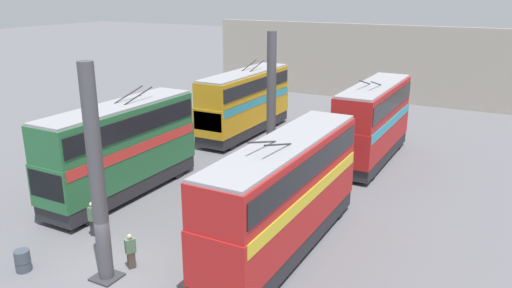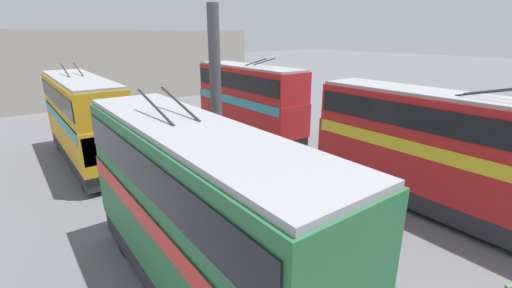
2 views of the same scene
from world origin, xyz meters
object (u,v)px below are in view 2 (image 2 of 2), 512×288
Objects in this scene: bus_left_near at (443,147)px; bus_left_far at (249,98)px; bus_right_far at (83,116)px; bus_right_mid at (195,207)px.

bus_left_near is 13.63m from bus_left_far.
bus_left_near is at bearing -145.04° from bus_right_far.
bus_left_far is 0.93× the size of bus_right_far.
bus_left_far reaches higher than bus_right_mid.
bus_right_mid is (-12.25, 10.56, -0.01)m from bus_left_far.
bus_left_far is at bearing -97.91° from bus_right_far.
bus_left_far is (13.63, 0.00, 0.07)m from bus_left_near.
bus_right_far is at bearing 34.96° from bus_left_near.
bus_left_near is 10.64m from bus_right_mid.
bus_right_far is (1.47, 10.56, -0.10)m from bus_left_far.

